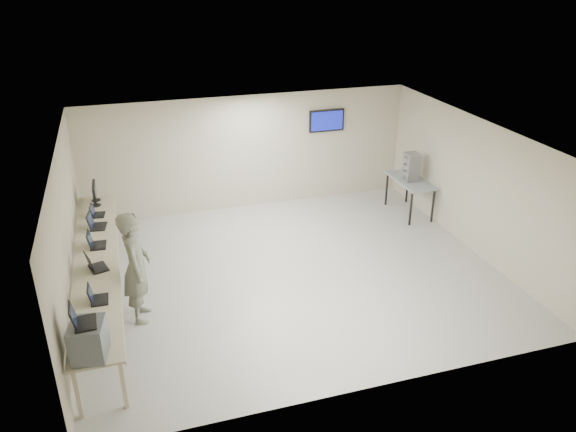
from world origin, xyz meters
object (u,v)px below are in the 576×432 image
object	(u,v)px
workbench	(97,262)
side_table	(410,183)
equipment_box	(89,340)
soldier	(136,267)

from	to	relation	value
workbench	side_table	distance (m)	7.43
equipment_box	side_table	world-z (taller)	equipment_box
workbench	soldier	bearing A→B (deg)	-46.76
equipment_box	side_table	xyz separation A→B (m)	(7.25, 4.64, -0.36)
side_table	workbench	bearing A→B (deg)	-165.30
workbench	equipment_box	distance (m)	2.77
equipment_box	side_table	size ratio (longest dim) A/B	0.35
soldier	side_table	xyz separation A→B (m)	(6.54, 2.58, -0.20)
soldier	side_table	size ratio (longest dim) A/B	1.38
soldier	side_table	bearing A→B (deg)	-61.47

